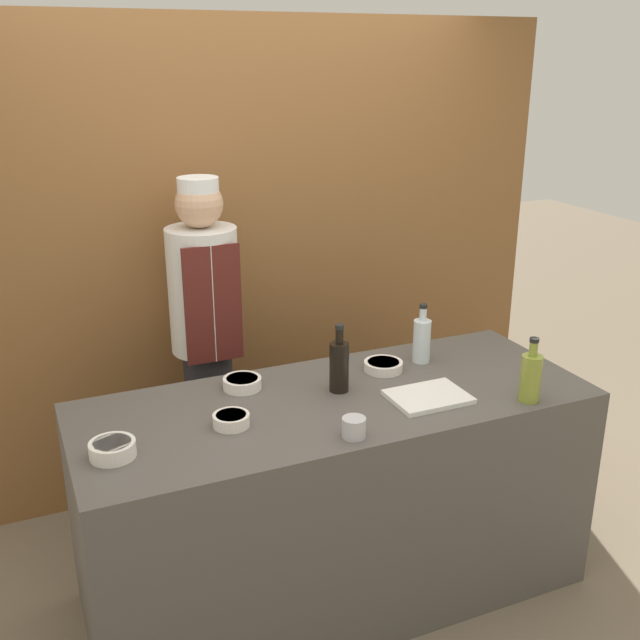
# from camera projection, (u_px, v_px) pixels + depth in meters

# --- Properties ---
(ground_plane) EXTENTS (14.00, 14.00, 0.00)m
(ground_plane) POSITION_uv_depth(u_px,v_px,m) (335.00, 587.00, 3.29)
(ground_plane) COLOR #756651
(cabinet_wall) EXTENTS (3.38, 0.18, 2.40)m
(cabinet_wall) POSITION_uv_depth(u_px,v_px,m) (242.00, 260.00, 3.90)
(cabinet_wall) COLOR brown
(cabinet_wall) RESTS_ON ground_plane
(counter) EXTENTS (2.07, 0.81, 0.92)m
(counter) POSITION_uv_depth(u_px,v_px,m) (335.00, 498.00, 3.14)
(counter) COLOR #514C47
(counter) RESTS_ON ground_plane
(sauce_bowl_green) EXTENTS (0.14, 0.14, 0.05)m
(sauce_bowl_green) POSITION_uv_depth(u_px,v_px,m) (231.00, 419.00, 2.76)
(sauce_bowl_green) COLOR white
(sauce_bowl_green) RESTS_ON counter
(sauce_bowl_purple) EXTENTS (0.17, 0.17, 0.04)m
(sauce_bowl_purple) POSITION_uv_depth(u_px,v_px,m) (383.00, 365.00, 3.24)
(sauce_bowl_purple) COLOR white
(sauce_bowl_purple) RESTS_ON counter
(sauce_bowl_red) EXTENTS (0.16, 0.16, 0.06)m
(sauce_bowl_red) POSITION_uv_depth(u_px,v_px,m) (112.00, 449.00, 2.54)
(sauce_bowl_red) COLOR white
(sauce_bowl_red) RESTS_ON counter
(sauce_bowl_orange) EXTENTS (0.16, 0.16, 0.05)m
(sauce_bowl_orange) POSITION_uv_depth(u_px,v_px,m) (242.00, 382.00, 3.06)
(sauce_bowl_orange) COLOR white
(sauce_bowl_orange) RESTS_ON counter
(cutting_board) EXTENTS (0.31, 0.23, 0.02)m
(cutting_board) POSITION_uv_depth(u_px,v_px,m) (428.00, 397.00, 2.97)
(cutting_board) COLOR white
(cutting_board) RESTS_ON counter
(bottle_soy) EXTENTS (0.08, 0.08, 0.29)m
(bottle_soy) POSITION_uv_depth(u_px,v_px,m) (339.00, 365.00, 3.02)
(bottle_soy) COLOR black
(bottle_soy) RESTS_ON counter
(bottle_oil) EXTENTS (0.08, 0.08, 0.26)m
(bottle_oil) POSITION_uv_depth(u_px,v_px,m) (531.00, 376.00, 2.93)
(bottle_oil) COLOR olive
(bottle_oil) RESTS_ON counter
(bottle_clear) EXTENTS (0.08, 0.08, 0.27)m
(bottle_clear) POSITION_uv_depth(u_px,v_px,m) (422.00, 339.00, 3.30)
(bottle_clear) COLOR silver
(bottle_clear) RESTS_ON counter
(cup_steel) EXTENTS (0.09, 0.09, 0.08)m
(cup_steel) POSITION_uv_depth(u_px,v_px,m) (354.00, 428.00, 2.67)
(cup_steel) COLOR #B7B7BC
(cup_steel) RESTS_ON counter
(chef_center) EXTENTS (0.33, 0.33, 1.70)m
(chef_center) POSITION_uv_depth(u_px,v_px,m) (207.00, 339.00, 3.55)
(chef_center) COLOR #28282D
(chef_center) RESTS_ON ground_plane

